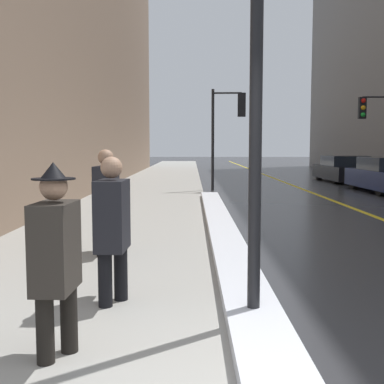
{
  "coord_description": "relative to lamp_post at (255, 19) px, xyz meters",
  "views": [
    {
      "loc": [
        -0.43,
        -2.68,
        1.67
      ],
      "look_at": [
        -0.4,
        4.0,
        1.05
      ],
      "focal_mm": 45.0,
      "sensor_mm": 36.0,
      "label": 1
    }
  ],
  "objects": [
    {
      "name": "sidewalk_slab",
      "position": [
        -2.16,
        13.21,
        -2.82
      ],
      "size": [
        4.0,
        80.0,
        0.01
      ],
      "color": "#9E9B93",
      "rests_on": "ground"
    },
    {
      "name": "pedestrian_nearside",
      "position": [
        -1.9,
        2.89,
        -1.92
      ],
      "size": [
        0.33,
        0.75,
        1.64
      ],
      "rotation": [
        0.0,
        0.0,
        -1.61
      ],
      "color": "black",
      "rests_on": "ground"
    },
    {
      "name": "pedestrian_with_shoulder_bag",
      "position": [
        -1.43,
        0.55,
        -1.96
      ],
      "size": [
        0.32,
        0.73,
        1.58
      ],
      "rotation": [
        0.0,
        0.0,
        -1.61
      ],
      "color": "black",
      "rests_on": "ground"
    },
    {
      "name": "traffic_light_near",
      "position": [
        0.89,
        14.18,
        -0.02
      ],
      "size": [
        1.31,
        0.32,
        3.89
      ],
      "rotation": [
        0.0,
        0.0,
        -0.05
      ],
      "color": "black",
      "rests_on": "ground"
    },
    {
      "name": "pedestrian_in_fedora",
      "position": [
        -1.65,
        -0.79,
        -1.98
      ],
      "size": [
        0.33,
        0.49,
        1.56
      ],
      "rotation": [
        0.0,
        0.0,
        -1.61
      ],
      "color": "black",
      "rests_on": "ground"
    },
    {
      "name": "lamp_post",
      "position": [
        0.0,
        0.0,
        0.0
      ],
      "size": [
        0.28,
        0.28,
        4.7
      ],
      "color": "black",
      "rests_on": "ground"
    },
    {
      "name": "traffic_light_far",
      "position": [
        6.95,
        15.8,
        -0.01
      ],
      "size": [
        1.31,
        0.32,
        3.9
      ],
      "rotation": [
        0.0,
        0.0,
        3.14
      ],
      "color": "black",
      "rests_on": "ground"
    },
    {
      "name": "road_centre_stripe",
      "position": [
        3.84,
        13.21,
        -2.83
      ],
      "size": [
        0.16,
        80.0,
        0.0
      ],
      "color": "gold",
      "rests_on": "ground"
    },
    {
      "name": "snow_bank_curb",
      "position": [
        0.0,
        4.37,
        -2.75
      ],
      "size": [
        0.54,
        14.75,
        0.15
      ],
      "color": "silver",
      "rests_on": "ground"
    },
    {
      "name": "building_facade_left",
      "position": [
        -7.16,
        18.21,
        4.07
      ],
      "size": [
        6.0,
        36.0,
        13.81
      ],
      "color": "#846B56",
      "rests_on": "ground"
    },
    {
      "name": "parked_car_black",
      "position": [
        6.77,
        18.81,
        -2.24
      ],
      "size": [
        1.91,
        4.5,
        1.26
      ],
      "rotation": [
        0.0,
        0.0,
        1.58
      ],
      "color": "black",
      "rests_on": "ground"
    }
  ]
}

